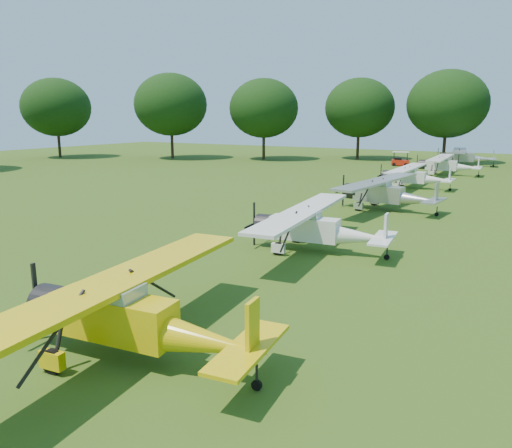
{
  "coord_description": "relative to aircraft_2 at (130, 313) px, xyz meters",
  "views": [
    {
      "loc": [
        10.82,
        -18.4,
        6.53
      ],
      "look_at": [
        -1.09,
        1.99,
        1.4
      ],
      "focal_mm": 35.0,
      "sensor_mm": 36.0,
      "label": 1
    }
  ],
  "objects": [
    {
      "name": "aircraft_5",
      "position": [
        -1.3,
        37.48,
        -0.16
      ],
      "size": [
        6.59,
        10.46,
        2.07
      ],
      "rotation": [
        0.0,
        0.0,
        0.01
      ],
      "color": "white",
      "rests_on": "ground"
    },
    {
      "name": "aircraft_3",
      "position": [
        -0.26,
        12.78,
        -0.07
      ],
      "size": [
        7.14,
        11.35,
        2.23
      ],
      "rotation": [
        0.0,
        0.0,
        0.11
      ],
      "color": "white",
      "rests_on": "ground"
    },
    {
      "name": "aircraft_4",
      "position": [
        -0.37,
        25.41,
        -0.04
      ],
      "size": [
        7.31,
        11.62,
        2.28
      ],
      "rotation": [
        0.0,
        0.0,
        -0.11
      ],
      "color": "#B5B5B9",
      "rests_on": "ground"
    },
    {
      "name": "aircraft_6",
      "position": [
        -0.62,
        50.05,
        -0.1
      ],
      "size": [
        6.95,
        11.06,
        2.18
      ],
      "rotation": [
        0.0,
        0.0,
        0.04
      ],
      "color": "white",
      "rests_on": "ground"
    },
    {
      "name": "golf_cart",
      "position": [
        -7.85,
        58.22,
        -0.75
      ],
      "size": [
        2.39,
        1.7,
        1.87
      ],
      "rotation": [
        0.0,
        0.0,
        0.17
      ],
      "color": "red",
      "rests_on": "ground"
    },
    {
      "name": "tree_belt",
      "position": [
        1.95,
        9.47,
        6.65
      ],
      "size": [
        137.36,
        130.27,
        14.52
      ],
      "color": "#321C13",
      "rests_on": "ground"
    },
    {
      "name": "aircraft_7",
      "position": [
        -0.47,
        62.46,
        -0.04
      ],
      "size": [
        7.35,
        11.66,
        2.29
      ],
      "rotation": [
        0.0,
        0.0,
        0.13
      ],
      "color": "#B5B5B9",
      "rests_on": "ground"
    },
    {
      "name": "aircraft_2",
      "position": [
        0.0,
        0.0,
        0.0
      ],
      "size": [
        7.53,
        11.98,
        2.35
      ],
      "rotation": [
        0.0,
        0.0,
        0.11
      ],
      "color": "#DABC09",
      "rests_on": "ground"
    },
    {
      "name": "ground",
      "position": [
        -1.62,
        9.31,
        -1.37
      ],
      "size": [
        160.0,
        160.0,
        0.0
      ],
      "primitive_type": "plane",
      "color": "#274D13",
      "rests_on": "ground"
    }
  ]
}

